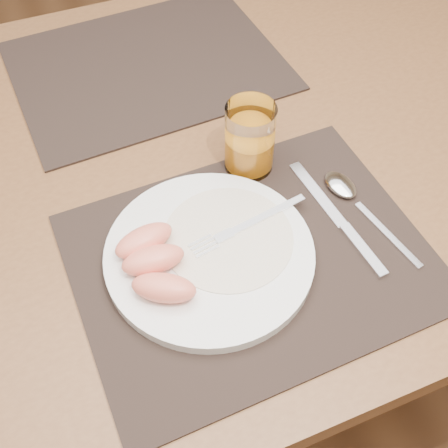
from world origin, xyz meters
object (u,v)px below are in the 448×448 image
plate (209,254)px  spoon (347,192)px  table (181,189)px  fork (239,229)px  juice_glass (250,142)px  knife (343,226)px  placemat_far (147,66)px  placemat_near (251,259)px

plate → spoon: 0.22m
table → fork: size_ratio=8.00×
juice_glass → fork: bearing=-119.1°
table → spoon: bearing=-41.6°
plate → knife: (0.19, -0.02, -0.01)m
knife → juice_glass: bearing=115.0°
table → knife: knife is taller
placemat_far → juice_glass: size_ratio=4.19×
knife → spoon: spoon is taller
placemat_far → knife: bearing=-72.6°
juice_glass → spoon: bearing=-45.0°
table → placemat_near: 0.24m
fork → juice_glass: 0.14m
placemat_near → juice_glass: size_ratio=4.19×
knife → spoon: 0.06m
knife → juice_glass: 0.18m
spoon → juice_glass: juice_glass is taller
plate → juice_glass: 0.18m
placemat_near → fork: (-0.00, 0.04, 0.02)m
placemat_near → placemat_far: bearing=90.3°
spoon → plate: bearing=-172.8°
placemat_near → knife: bearing=-0.4°
juice_glass → knife: bearing=-65.0°
plate → juice_glass: bearing=49.5°
table → plate: 0.22m
placemat_far → spoon: bearing=-66.3°
placemat_far → spoon: spoon is taller
fork → spoon: bearing=3.7°
fork → juice_glass: size_ratio=1.63×
knife → spoon: size_ratio=1.15×
placemat_near → juice_glass: juice_glass is taller
juice_glass → table: bearing=143.0°
plate → fork: 0.05m
table → spoon: 0.28m
placemat_near → placemat_far: size_ratio=1.00×
placemat_far → placemat_near: bearing=-89.7°
placemat_near → plate: size_ratio=1.67×
table → placemat_far: placemat_far is taller
fork → placemat_far: bearing=90.2°
placemat_near → plate: 0.05m
placemat_far → plate: bearing=-96.5°
placemat_near → juice_glass: 0.17m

